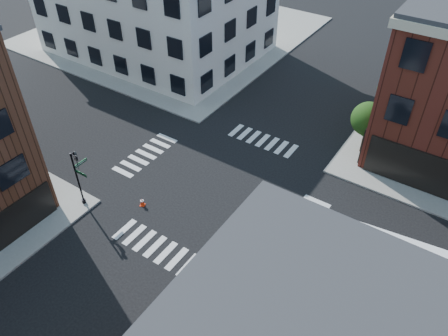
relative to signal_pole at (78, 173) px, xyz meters
name	(u,v)px	position (x,y,z in m)	size (l,w,h in m)	color
ground	(216,186)	(6.72, 6.68, -2.86)	(120.00, 120.00, 0.00)	black
sidewalk_nw	(174,31)	(-14.28, 27.68, -2.78)	(30.00, 30.00, 0.15)	gray
building_nw	(155,2)	(-12.28, 22.68, 2.64)	(22.00, 16.00, 11.00)	silver
tree_near	(369,121)	(14.28, 16.65, 0.30)	(2.69, 2.69, 4.49)	black
tree_far	(392,92)	(14.28, 22.65, 0.02)	(2.43, 2.43, 4.07)	black
signal_pole	(78,173)	(0.00, 0.00, 0.00)	(1.29, 1.24, 4.60)	black
box_truck	(362,267)	(18.71, 3.74, -0.71)	(9.34, 3.81, 4.13)	white
traffic_cone	(142,202)	(3.47, 2.10, -2.54)	(0.46, 0.46, 0.65)	#FE2F0B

